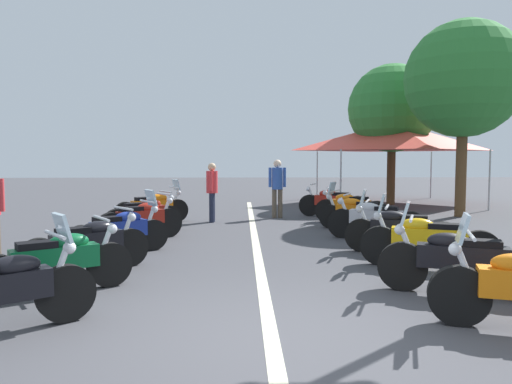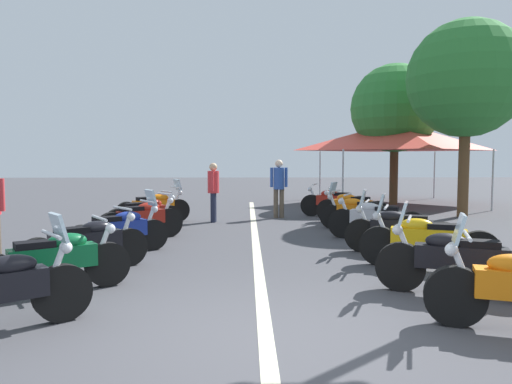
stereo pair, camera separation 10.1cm
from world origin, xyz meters
The scene contains 20 objects.
ground_plane centered at (0.00, 0.00, 0.00)m, with size 80.00×80.00×0.00m, color #424247.
lane_centre_stripe centered at (5.12, 0.00, 0.00)m, with size 19.69×0.16×0.01m, color beige.
motorcycle_left_row_1 centered at (1.73, 2.74, 0.45)m, with size 1.25×1.79×0.99m.
motorcycle_left_row_2 centered at (2.92, 2.70, 0.46)m, with size 1.47×1.66×1.00m.
motorcycle_left_row_3 centered at (4.41, 2.57, 0.46)m, with size 1.24×1.68×1.19m.
motorcycle_left_row_4 centered at (5.95, 2.49, 0.46)m, with size 1.37×1.67×1.01m.
motorcycle_left_row_5 centered at (7.16, 2.66, 0.45)m, with size 1.24×1.70×0.98m.
motorcycle_left_row_6 centered at (8.72, 2.74, 0.47)m, with size 1.24×1.88×1.21m.
motorcycle_right_row_1 centered at (1.53, -2.56, 0.47)m, with size 1.00×2.06×1.22m.
motorcycle_right_row_2 centered at (3.11, -2.73, 0.47)m, with size 0.99×2.11×1.22m.
motorcycle_right_row_3 centered at (4.31, -2.68, 0.47)m, with size 0.96×2.04×1.21m.
motorcycle_right_row_4 centered at (5.82, -2.63, 0.47)m, with size 1.08×2.00×1.01m.
motorcycle_right_row_5 centered at (7.26, -2.58, 0.46)m, with size 1.18×1.84×1.20m.
motorcycle_right_row_6 centered at (8.56, -2.71, 0.46)m, with size 1.05×1.89×1.00m.
motorcycle_right_row_7 centered at (10.00, -2.49, 0.47)m, with size 1.00×2.05×1.01m.
bystander_1 centered at (8.91, 1.13, 0.97)m, with size 0.53×0.32×1.66m.
bystander_3 centered at (9.82, -0.78, 1.03)m, with size 0.32×0.53×1.75m.
roadside_tree_0 centered at (9.97, -6.43, 4.17)m, with size 3.52×3.52×5.95m.
roadside_tree_1 centered at (13.94, -5.50, 3.69)m, with size 3.38×3.38×5.40m.
event_tent centered at (14.24, -5.64, 2.65)m, with size 5.71×5.71×3.20m.
Camera 1 is at (-4.64, 0.29, 1.80)m, focal length 33.93 mm.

